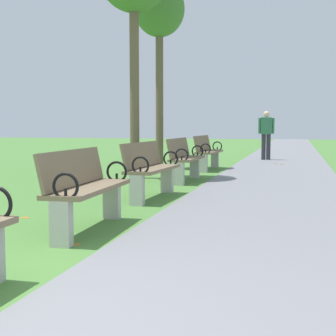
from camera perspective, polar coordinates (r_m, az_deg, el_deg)
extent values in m
cube|color=slate|center=(20.39, 13.34, 1.55)|extent=(2.67, 44.00, 0.02)
cube|color=#7A664C|center=(5.53, -9.00, -2.33)|extent=(0.49, 1.61, 0.05)
cube|color=#7A664C|center=(5.58, -10.85, 0.03)|extent=(0.18, 1.60, 0.40)
cube|color=#B7B5AD|center=(4.90, -12.17, -6.28)|extent=(0.20, 0.13, 0.45)
cube|color=#B7B5AD|center=(6.25, -6.47, -3.78)|extent=(0.20, 0.13, 0.45)
torus|color=black|center=(4.80, -11.69, -2.09)|extent=(0.27, 0.04, 0.27)
cylinder|color=black|center=(4.81, -11.68, -3.04)|extent=(0.03, 0.03, 0.12)
torus|color=black|center=(6.20, -5.92, -0.44)|extent=(0.27, 0.04, 0.27)
cylinder|color=black|center=(6.21, -5.91, -1.17)|extent=(0.03, 0.03, 0.12)
cube|color=#7A664C|center=(7.89, -1.69, -0.11)|extent=(0.51, 1.62, 0.05)
cube|color=#7A664C|center=(7.94, -3.00, 1.55)|extent=(0.19, 1.60, 0.40)
cube|color=#B7B5AD|center=(7.22, -3.57, -2.58)|extent=(0.21, 0.13, 0.45)
cube|color=#B7B5AD|center=(8.62, -0.11, -1.35)|extent=(0.21, 0.13, 0.45)
torus|color=black|center=(7.15, -3.19, 0.29)|extent=(0.27, 0.04, 0.27)
cylinder|color=black|center=(7.15, -3.19, -0.35)|extent=(0.03, 0.03, 0.12)
torus|color=black|center=(8.59, 0.31, 1.07)|extent=(0.27, 0.04, 0.27)
cylinder|color=black|center=(8.59, 0.31, 0.54)|extent=(0.03, 0.03, 0.12)
cube|color=#7A664C|center=(10.35, 2.24, 1.09)|extent=(0.45, 1.60, 0.05)
cube|color=#7A664C|center=(10.38, 1.22, 2.35)|extent=(0.14, 1.60, 0.40)
cube|color=#B7B5AD|center=(9.65, 1.26, -0.67)|extent=(0.20, 0.12, 0.45)
cube|color=#B7B5AD|center=(11.09, 3.08, 0.05)|extent=(0.20, 0.12, 0.45)
torus|color=black|center=(9.59, 1.59, 1.48)|extent=(0.27, 0.03, 0.27)
cylinder|color=black|center=(9.60, 1.59, 1.00)|extent=(0.03, 0.03, 0.12)
torus|color=black|center=(11.07, 3.41, 1.93)|extent=(0.27, 0.03, 0.27)
cylinder|color=black|center=(11.08, 3.41, 1.52)|extent=(0.03, 0.03, 0.12)
cube|color=#7A664C|center=(13.02, 4.79, 1.86)|extent=(0.50, 1.61, 0.05)
cube|color=#7A664C|center=(13.05, 3.98, 2.87)|extent=(0.18, 1.60, 0.40)
cube|color=#B7B5AD|center=(12.31, 4.07, 0.53)|extent=(0.20, 0.13, 0.45)
cube|color=#B7B5AD|center=(13.76, 5.41, 0.98)|extent=(0.20, 0.13, 0.45)
torus|color=black|center=(12.26, 4.34, 2.22)|extent=(0.27, 0.04, 0.27)
cylinder|color=black|center=(12.26, 4.34, 1.84)|extent=(0.03, 0.03, 0.12)
torus|color=black|center=(13.74, 5.68, 2.50)|extent=(0.27, 0.04, 0.27)
cylinder|color=black|center=(13.75, 5.68, 2.17)|extent=(0.03, 0.03, 0.12)
cylinder|color=brown|center=(11.02, -3.87, 9.05)|extent=(0.21, 0.21, 3.92)
cylinder|color=brown|center=(13.52, -0.98, 8.01)|extent=(0.20, 0.20, 3.79)
ellipsoid|color=#477A33|center=(13.85, -1.00, 17.84)|extent=(1.35, 1.35, 1.48)
cylinder|color=#2D2D38|center=(16.88, 10.92, 2.39)|extent=(0.14, 0.14, 0.85)
cylinder|color=#2D2D38|center=(16.88, 11.47, 2.38)|extent=(0.14, 0.14, 0.85)
cube|color=#33724C|center=(16.87, 11.23, 4.78)|extent=(0.35, 0.24, 0.56)
sphere|color=beige|center=(16.87, 11.26, 6.10)|extent=(0.20, 0.20, 0.20)
cylinder|color=#33724C|center=(16.87, 10.48, 4.79)|extent=(0.09, 0.09, 0.52)
cylinder|color=#33724C|center=(16.87, 11.98, 4.77)|extent=(0.09, 0.09, 0.52)
cylinder|color=#AD6B23|center=(6.56, -16.10, -5.49)|extent=(0.16, 0.16, 0.00)
cylinder|color=brown|center=(15.22, 12.25, 0.51)|extent=(0.13, 0.13, 0.00)
cylinder|color=#AD6B23|center=(5.01, -10.59, -8.61)|extent=(0.12, 0.12, 0.00)
cylinder|color=#AD6B23|center=(10.67, -2.81, -1.34)|extent=(0.17, 0.17, 0.00)
cylinder|color=brown|center=(10.95, 1.09, -1.17)|extent=(0.08, 0.08, 0.00)
cylinder|color=#93511E|center=(14.96, 12.93, 0.42)|extent=(0.15, 0.15, 0.00)
cylinder|color=#BC842D|center=(10.37, -0.76, -1.52)|extent=(0.09, 0.09, 0.00)
cylinder|color=#BC842D|center=(13.44, 1.82, -0.04)|extent=(0.14, 0.14, 0.00)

